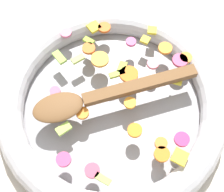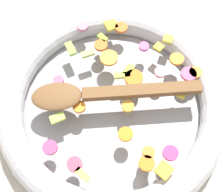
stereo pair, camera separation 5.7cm
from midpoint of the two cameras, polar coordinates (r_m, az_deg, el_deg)
The scene contains 4 objects.
ground_plane at distance 0.61m, azimuth 2.64°, elevation -2.38°, with size 4.00×4.00×0.00m, color beige.
skillet at distance 0.59m, azimuth 2.73°, elevation -1.49°, with size 0.44×0.44×0.05m.
chopped_vegetables at distance 0.58m, azimuth 5.49°, elevation 1.64°, with size 0.32×0.34×0.01m.
wooden_spoon at distance 0.55m, azimuth 0.34°, elevation 0.15°, with size 0.25×0.23×0.01m.
Camera 2 is at (-0.16, 0.20, 0.56)m, focal length 50.00 mm.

